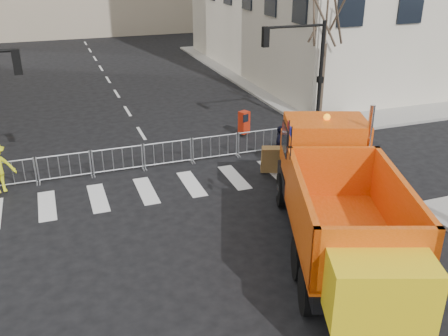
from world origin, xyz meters
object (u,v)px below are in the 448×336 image
object	(u,v)px
cop_c	(280,146)
newspaper_box	(244,122)
plow_truck	(338,198)
cop_b	(307,140)
cop_a	(317,154)

from	to	relation	value
cop_c	newspaper_box	bearing A→B (deg)	-134.57
cop_c	newspaper_box	distance (m)	3.90
plow_truck	cop_c	world-z (taller)	plow_truck
cop_b	newspaper_box	distance (m)	4.24
cop_a	cop_c	distance (m)	1.76
cop_b	newspaper_box	size ratio (longest dim) A/B	1.87
plow_truck	newspaper_box	size ratio (longest dim) A/B	10.12
cop_a	cop_b	size ratio (longest dim) A/B	0.92
plow_truck	newspaper_box	xyz separation A→B (m)	(1.38, 10.57, -1.16)
plow_truck	cop_a	size ratio (longest dim) A/B	5.89
cop_b	newspaper_box	xyz separation A→B (m)	(-1.22, 4.04, -0.33)
cop_a	newspaper_box	world-z (taller)	cop_a
plow_truck	cop_b	bearing A→B (deg)	-2.01
cop_a	newspaper_box	bearing A→B (deg)	-94.40
cop_b	cop_c	world-z (taller)	cop_b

